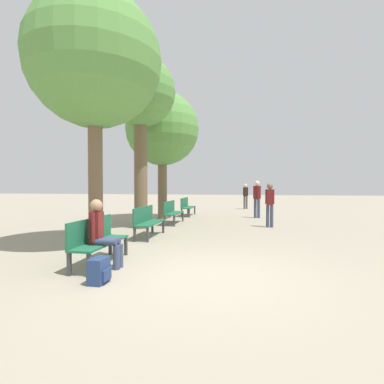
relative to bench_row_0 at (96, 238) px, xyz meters
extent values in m
plane|color=gray|center=(2.13, -0.38, -0.51)|extent=(80.00, 80.00, 0.00)
cube|color=#1E6042|center=(0.09, 0.00, -0.09)|extent=(0.45, 1.65, 0.04)
cube|color=#1E6042|center=(-0.11, 0.00, 0.15)|extent=(0.04, 1.65, 0.45)
cube|color=#38383D|center=(0.27, -0.78, -0.31)|extent=(0.06, 0.06, 0.39)
cube|color=#38383D|center=(0.27, 0.78, -0.31)|extent=(0.06, 0.06, 0.39)
cube|color=#38383D|center=(-0.09, -0.78, -0.31)|extent=(0.06, 0.06, 0.39)
cube|color=#38383D|center=(-0.09, 0.78, -0.31)|extent=(0.06, 0.06, 0.39)
cube|color=#1E6042|center=(0.09, 3.03, -0.09)|extent=(0.45, 1.65, 0.04)
cube|color=#1E6042|center=(-0.11, 3.03, 0.15)|extent=(0.04, 1.65, 0.45)
cube|color=#38383D|center=(0.27, 2.25, -0.31)|extent=(0.06, 0.06, 0.39)
cube|color=#38383D|center=(0.27, 3.81, -0.31)|extent=(0.06, 0.06, 0.39)
cube|color=#38383D|center=(-0.09, 2.25, -0.31)|extent=(0.06, 0.06, 0.39)
cube|color=#38383D|center=(-0.09, 3.81, -0.31)|extent=(0.06, 0.06, 0.39)
cube|color=#1E6042|center=(0.09, 6.05, -0.09)|extent=(0.45, 1.65, 0.04)
cube|color=#1E6042|center=(-0.11, 6.05, 0.15)|extent=(0.04, 1.65, 0.45)
cube|color=#38383D|center=(0.27, 5.27, -0.31)|extent=(0.06, 0.06, 0.39)
cube|color=#38383D|center=(0.27, 6.83, -0.31)|extent=(0.06, 0.06, 0.39)
cube|color=#38383D|center=(-0.09, 5.27, -0.31)|extent=(0.06, 0.06, 0.39)
cube|color=#38383D|center=(-0.09, 6.83, -0.31)|extent=(0.06, 0.06, 0.39)
cube|color=#1E6042|center=(0.09, 9.08, -0.09)|extent=(0.45, 1.65, 0.04)
cube|color=#1E6042|center=(-0.11, 9.08, 0.15)|extent=(0.04, 1.65, 0.45)
cube|color=#38383D|center=(0.27, 8.30, -0.31)|extent=(0.06, 0.06, 0.39)
cube|color=#38383D|center=(0.27, 9.86, -0.31)|extent=(0.06, 0.06, 0.39)
cube|color=#38383D|center=(-0.09, 8.30, -0.31)|extent=(0.06, 0.06, 0.39)
cube|color=#38383D|center=(-0.09, 9.86, -0.31)|extent=(0.06, 0.06, 0.39)
cylinder|color=brown|center=(-0.78, 1.45, 1.31)|extent=(0.34, 0.34, 3.64)
sphere|color=#568E42|center=(-0.78, 1.45, 4.02)|extent=(3.23, 3.23, 3.23)
cylinder|color=brown|center=(-0.78, 4.68, 1.55)|extent=(0.46, 0.46, 4.10)
sphere|color=#568E42|center=(-0.78, 4.68, 4.27)|extent=(2.44, 2.44, 2.44)
cylinder|color=brown|center=(-0.78, 7.47, 1.05)|extent=(0.40, 0.40, 3.11)
sphere|color=#568E42|center=(-0.78, 7.47, 3.49)|extent=(3.23, 3.23, 3.23)
cylinder|color=#384260|center=(0.33, -0.29, -0.01)|extent=(0.42, 0.12, 0.12)
cylinder|color=#384260|center=(0.54, -0.29, -0.29)|extent=(0.12, 0.12, 0.43)
cylinder|color=#384260|center=(0.33, -0.14, -0.01)|extent=(0.42, 0.12, 0.12)
cylinder|color=#384260|center=(0.54, -0.14, -0.29)|extent=(0.12, 0.12, 0.43)
cube|color=maroon|center=(0.12, -0.21, 0.22)|extent=(0.19, 0.23, 0.60)
cylinder|color=maroon|center=(0.12, -0.34, 0.25)|extent=(0.09, 0.09, 0.54)
cylinder|color=maroon|center=(0.12, -0.09, 0.25)|extent=(0.09, 0.09, 0.54)
sphere|color=#A37A5B|center=(0.12, -0.21, 0.64)|extent=(0.23, 0.23, 0.23)
cube|color=navy|center=(0.58, -1.04, -0.31)|extent=(0.23, 0.36, 0.39)
cube|color=navy|center=(0.72, -1.04, -0.37)|extent=(0.04, 0.25, 0.17)
cylinder|color=#4C4C4C|center=(2.79, 13.74, -0.11)|extent=(0.12, 0.12, 0.80)
cylinder|color=#4C4C4C|center=(2.94, 13.74, -0.11)|extent=(0.12, 0.12, 0.80)
cube|color=black|center=(2.86, 13.74, 0.57)|extent=(0.27, 0.28, 0.57)
cylinder|color=black|center=(2.75, 13.74, 0.59)|extent=(0.08, 0.08, 0.54)
cylinder|color=black|center=(2.98, 13.74, 0.59)|extent=(0.08, 0.08, 0.54)
sphere|color=beige|center=(2.86, 13.74, 0.97)|extent=(0.22, 0.22, 0.22)
cylinder|color=#384260|center=(3.63, 5.69, -0.11)|extent=(0.12, 0.12, 0.80)
cylinder|color=#384260|center=(3.77, 5.69, -0.11)|extent=(0.12, 0.12, 0.80)
cube|color=maroon|center=(3.70, 5.69, 0.57)|extent=(0.23, 0.20, 0.56)
cylinder|color=maroon|center=(3.58, 5.69, 0.59)|extent=(0.08, 0.08, 0.54)
cylinder|color=maroon|center=(3.81, 5.69, 0.59)|extent=(0.08, 0.08, 0.54)
sphere|color=brown|center=(3.70, 5.69, 0.97)|extent=(0.22, 0.22, 0.22)
cylinder|color=#384260|center=(3.29, 8.66, -0.07)|extent=(0.13, 0.13, 0.86)
cylinder|color=#384260|center=(3.44, 8.66, -0.07)|extent=(0.13, 0.13, 0.86)
cube|color=maroon|center=(3.37, 8.66, 0.66)|extent=(0.30, 0.28, 0.61)
cylinder|color=maroon|center=(3.24, 8.66, 0.68)|extent=(0.09, 0.09, 0.58)
cylinder|color=maroon|center=(3.50, 8.66, 0.68)|extent=(0.09, 0.09, 0.58)
sphere|color=beige|center=(3.37, 8.66, 1.09)|extent=(0.23, 0.23, 0.23)
camera|label=1|loc=(2.81, -5.32, 1.03)|focal=28.00mm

